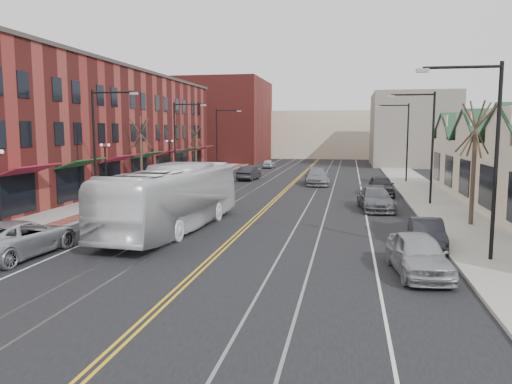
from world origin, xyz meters
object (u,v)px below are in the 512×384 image
at_px(parked_suv, 19,238).
at_px(parked_car_c, 376,199).
at_px(transit_bus, 173,198).
at_px(parked_car_d, 381,186).
at_px(parked_car_a, 418,254).
at_px(parked_car_b, 427,233).

bearing_deg(parked_suv, parked_car_c, -131.17).
xyz_separation_m(transit_bus, parked_car_d, (11.96, 17.05, -0.94)).
bearing_deg(parked_car_d, parked_car_c, -96.97).
relative_size(parked_car_a, parked_car_d, 0.94).
bearing_deg(parked_car_c, transit_bus, -146.13).
xyz_separation_m(parked_car_c, parked_car_d, (0.79, 7.84, 0.08)).
bearing_deg(transit_bus, parked_car_d, -120.59).
bearing_deg(parked_car_a, parked_car_b, 71.31).
relative_size(parked_car_b, parked_car_d, 0.81).
distance_m(parked_suv, parked_car_a, 16.69).
relative_size(parked_car_b, parked_car_c, 0.77).
bearing_deg(parked_car_d, parked_suv, -126.56).
xyz_separation_m(transit_bus, parked_car_a, (11.99, -6.20, -1.00)).
height_order(parked_suv, parked_car_b, parked_suv).
distance_m(parked_suv, parked_car_d, 28.82).
height_order(parked_car_a, parked_car_b, parked_car_a).
height_order(transit_bus, parked_car_a, transit_bus).
bearing_deg(parked_car_b, transit_bus, 174.46).
distance_m(parked_car_a, parked_car_c, 15.43).
bearing_deg(parked_suv, parked_car_d, -121.12).
relative_size(transit_bus, parked_car_c, 2.43).
distance_m(parked_car_c, parked_car_d, 7.88).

